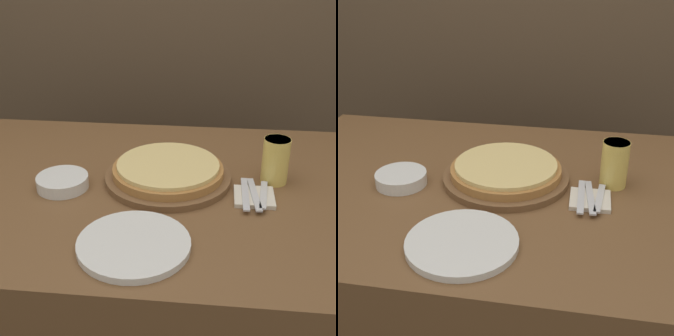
# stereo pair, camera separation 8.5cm
# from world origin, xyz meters

# --- Properties ---
(dining_table) EXTENTS (1.34, 0.95, 0.71)m
(dining_table) POSITION_xyz_m (0.00, 0.00, 0.36)
(dining_table) COLOR brown
(dining_table) RESTS_ON ground_plane
(pizza_on_board) EXTENTS (0.37, 0.37, 0.06)m
(pizza_on_board) POSITION_xyz_m (0.08, 0.04, 0.74)
(pizza_on_board) COLOR brown
(pizza_on_board) RESTS_ON dining_table
(beer_glass) EXTENTS (0.08, 0.08, 0.14)m
(beer_glass) POSITION_xyz_m (0.39, 0.06, 0.79)
(beer_glass) COLOR #E5C65B
(beer_glass) RESTS_ON dining_table
(dinner_plate) EXTENTS (0.27, 0.27, 0.02)m
(dinner_plate) POSITION_xyz_m (0.03, -0.30, 0.72)
(dinner_plate) COLOR silver
(dinner_plate) RESTS_ON dining_table
(side_bowl) EXTENTS (0.15, 0.15, 0.04)m
(side_bowl) POSITION_xyz_m (-0.22, -0.04, 0.73)
(side_bowl) COLOR silver
(side_bowl) RESTS_ON dining_table
(napkin_stack) EXTENTS (0.11, 0.11, 0.01)m
(napkin_stack) POSITION_xyz_m (0.33, -0.05, 0.72)
(napkin_stack) COLOR beige
(napkin_stack) RESTS_ON dining_table
(fork) EXTENTS (0.02, 0.18, 0.00)m
(fork) POSITION_xyz_m (0.30, -0.05, 0.73)
(fork) COLOR silver
(fork) RESTS_ON napkin_stack
(dinner_knife) EXTENTS (0.03, 0.18, 0.00)m
(dinner_knife) POSITION_xyz_m (0.33, -0.05, 0.73)
(dinner_knife) COLOR silver
(dinner_knife) RESTS_ON napkin_stack
(spoon) EXTENTS (0.03, 0.15, 0.00)m
(spoon) POSITION_xyz_m (0.35, -0.05, 0.73)
(spoon) COLOR silver
(spoon) RESTS_ON napkin_stack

